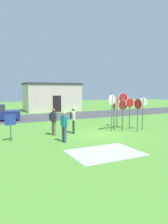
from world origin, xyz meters
TOP-DOWN VIEW (x-y plane):
  - ground_plane at (0.00, 0.00)m, footprint 80.00×80.00m
  - street_asphalt at (0.00, 10.05)m, footprint 60.00×6.40m
  - concrete_path at (-1.90, -3.70)m, footprint 3.20×2.40m
  - building_background at (1.98, 16.23)m, footprint 7.43×4.14m
  - stop_sign_leaning_left at (2.49, 0.92)m, footprint 0.68×0.19m
  - stop_sign_tallest at (2.49, 1.67)m, footprint 0.47×0.46m
  - stop_sign_rear_right at (1.65, 0.83)m, footprint 0.25×0.71m
  - stop_sign_far_back at (2.16, 0.48)m, footprint 0.70×0.13m
  - stop_sign_leaning_right at (1.81, 0.04)m, footprint 0.07×0.63m
  - stop_sign_nearest at (3.44, -0.14)m, footprint 0.57×0.27m
  - stop_sign_center_cluster at (2.64, -0.55)m, footprint 0.07×0.74m
  - stop_sign_rear_left at (1.17, 0.39)m, footprint 0.67×0.23m
  - stop_sign_low_front at (2.89, 0.62)m, footprint 0.73×0.08m
  - person_in_teal at (-2.88, -1.07)m, footprint 0.32×0.56m
  - person_in_blue at (-1.49, 0.90)m, footprint 0.44×0.54m
  - person_holding_notes at (-2.85, 0.88)m, footprint 0.41×0.56m
  - info_panel_leftmost at (-5.46, 0.47)m, footprint 0.60×0.11m

SIDE VIEW (x-z plane):
  - ground_plane at x=0.00m, z-range 0.00..0.00m
  - concrete_path at x=-1.90m, z-range 0.00..0.01m
  - street_asphalt at x=0.00m, z-range 0.00..0.01m
  - person_holding_notes at x=-2.85m, z-range 0.14..1.83m
  - person_in_teal at x=-2.88m, z-range 0.12..1.85m
  - person_in_blue at x=-1.49m, z-range 0.14..1.88m
  - info_panel_leftmost at x=-5.46m, z-range 0.28..1.78m
  - stop_sign_leaning_left at x=2.49m, z-range 0.37..2.46m
  - stop_sign_rear_right at x=1.65m, z-range 0.38..2.51m
  - stop_sign_leaning_right at x=1.81m, z-range 0.37..2.60m
  - stop_sign_nearest at x=3.44m, z-range 0.38..2.68m
  - stop_sign_tallest at x=2.49m, z-range 0.38..2.69m
  - stop_sign_center_cluster at x=2.64m, z-range 0.41..2.68m
  - stop_sign_low_front at x=2.89m, z-range 0.41..2.69m
  - stop_sign_rear_left at x=1.17m, z-range 0.44..2.97m
  - stop_sign_far_back at x=2.16m, z-range 0.46..3.11m
  - building_background at x=1.98m, z-range 0.01..3.75m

